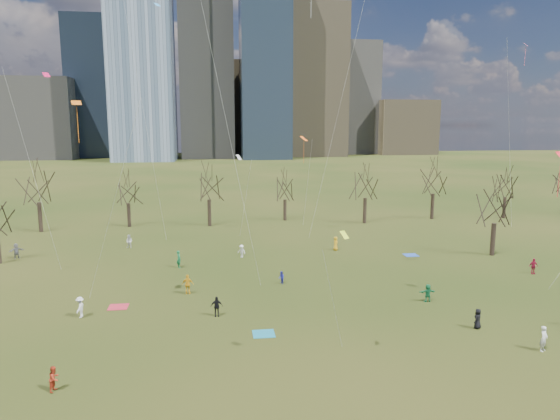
{
  "coord_description": "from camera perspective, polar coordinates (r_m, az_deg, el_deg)",
  "views": [
    {
      "loc": [
        -6.38,
        -35.08,
        15.07
      ],
      "look_at": [
        0.0,
        12.0,
        7.0
      ],
      "focal_mm": 32.0,
      "sensor_mm": 36.0,
      "label": 1
    }
  ],
  "objects": [
    {
      "name": "ground",
      "position": [
        38.71,
        2.45,
        -13.28
      ],
      "size": [
        500.0,
        500.0,
        0.0
      ],
      "primitive_type": "plane",
      "color": "black",
      "rests_on": "ground"
    },
    {
      "name": "kites_airborne",
      "position": [
        49.47,
        2.71,
        7.58
      ],
      "size": [
        63.26,
        42.88,
        28.33
      ],
      "color": "orange",
      "rests_on": "ground"
    },
    {
      "name": "person_14",
      "position": [
        64.84,
        -16.84,
        -3.46
      ],
      "size": [
        1.01,
        0.91,
        1.68
      ],
      "primitive_type": "imported",
      "rotation": [
        0.0,
        0.0,
        5.87
      ],
      "color": "silver",
      "rests_on": "ground"
    },
    {
      "name": "person_6",
      "position": [
        41.03,
        21.67,
        -11.47
      ],
      "size": [
        0.89,
        0.84,
        1.53
      ],
      "primitive_type": "imported",
      "rotation": [
        0.0,
        0.0,
        3.79
      ],
      "color": "black",
      "rests_on": "ground"
    },
    {
      "name": "person_8",
      "position": [
        48.38,
        0.17,
        -7.74
      ],
      "size": [
        0.62,
        0.71,
        1.24
      ],
      "primitive_type": "imported",
      "rotation": [
        0.0,
        0.0,
        5.0
      ],
      "color": "#272AAA",
      "rests_on": "ground"
    },
    {
      "name": "person_16",
      "position": [
        40.83,
        -7.27,
        -10.87
      ],
      "size": [
        0.98,
        0.45,
        1.64
      ],
      "primitive_type": "imported",
      "rotation": [
        0.0,
        0.0,
        0.06
      ],
      "color": "black",
      "rests_on": "ground"
    },
    {
      "name": "blanket_teal",
      "position": [
        37.63,
        -1.88,
        -13.95
      ],
      "size": [
        1.6,
        1.5,
        0.03
      ],
      "primitive_type": "cube",
      "color": "#187590",
      "rests_on": "ground"
    },
    {
      "name": "person_9",
      "position": [
        57.95,
        -4.42,
        -4.7
      ],
      "size": [
        1.11,
        1.0,
        1.49
      ],
      "primitive_type": "imported",
      "rotation": [
        0.0,
        0.0,
        5.68
      ],
      "color": "white",
      "rests_on": "ground"
    },
    {
      "name": "person_15",
      "position": [
        43.28,
        -21.88,
        -10.27
      ],
      "size": [
        0.77,
        1.17,
        1.69
      ],
      "primitive_type": "imported",
      "rotation": [
        0.0,
        0.0,
        4.57
      ],
      "color": "silver",
      "rests_on": "ground"
    },
    {
      "name": "person_2",
      "position": [
        32.83,
        -24.38,
        -17.14
      ],
      "size": [
        0.74,
        0.85,
        1.5
      ],
      "primitive_type": "imported",
      "rotation": [
        0.0,
        0.0,
        1.31
      ],
      "color": "#B43019",
      "rests_on": "ground"
    },
    {
      "name": "blanket_navy",
      "position": [
        60.87,
        14.72,
        -5.0
      ],
      "size": [
        1.6,
        1.5,
        0.03
      ],
      "primitive_type": "cube",
      "color": "#244AA9",
      "rests_on": "ground"
    },
    {
      "name": "person_4",
      "position": [
        46.27,
        -10.48,
        -8.35
      ],
      "size": [
        1.13,
        0.63,
        1.82
      ],
      "primitive_type": "imported",
      "rotation": [
        0.0,
        0.0,
        2.96
      ],
      "color": "gold",
      "rests_on": "ground"
    },
    {
      "name": "person_5",
      "position": [
        45.49,
        16.53,
        -9.07
      ],
      "size": [
        1.48,
        0.52,
        1.58
      ],
      "primitive_type": "imported",
      "rotation": [
        0.0,
        0.0,
        3.18
      ],
      "color": "#1C804A",
      "rests_on": "ground"
    },
    {
      "name": "person_10",
      "position": [
        57.66,
        26.97,
        -5.74
      ],
      "size": [
        0.97,
        0.43,
        1.64
      ],
      "primitive_type": "imported",
      "rotation": [
        0.0,
        0.0,
        0.03
      ],
      "color": "#A11735",
      "rests_on": "ground"
    },
    {
      "name": "person_12",
      "position": [
        61.31,
        6.37,
        -3.83
      ],
      "size": [
        0.74,
        0.95,
        1.71
      ],
      "primitive_type": "imported",
      "rotation": [
        0.0,
        0.0,
        1.31
      ],
      "color": "gold",
      "rests_on": "ground"
    },
    {
      "name": "blanket_crimson",
      "position": [
        44.79,
        -17.99,
        -10.49
      ],
      "size": [
        1.6,
        1.5,
        0.03
      ],
      "primitive_type": "cube",
      "color": "#B52436",
      "rests_on": "ground"
    },
    {
      "name": "downtown_skyline",
      "position": [
        246.92,
        -7.01,
        15.13
      ],
      "size": [
        212.5,
        78.0,
        118.0
      ],
      "color": "slate",
      "rests_on": "ground"
    },
    {
      "name": "person_11",
      "position": [
        64.77,
        -27.91,
        -4.16
      ],
      "size": [
        1.65,
        1.31,
        1.75
      ],
      "primitive_type": "imported",
      "rotation": [
        0.0,
        0.0,
        0.56
      ],
      "color": "slate",
      "rests_on": "ground"
    },
    {
      "name": "person_1",
      "position": [
        39.03,
        27.92,
        -12.86
      ],
      "size": [
        0.76,
        0.7,
        1.75
      ],
      "primitive_type": "imported",
      "rotation": [
        0.0,
        0.0,
        0.58
      ],
      "color": "silver",
      "rests_on": "ground"
    },
    {
      "name": "person_13",
      "position": [
        54.74,
        -11.49,
        -5.52
      ],
      "size": [
        0.68,
        0.8,
        1.88
      ],
      "primitive_type": "imported",
      "rotation": [
        0.0,
        0.0,
        1.96
      ],
      "color": "#197441",
      "rests_on": "ground"
    },
    {
      "name": "bare_tree_row",
      "position": [
        73.13,
        -2.73,
        2.59
      ],
      "size": [
        113.04,
        29.8,
        9.5
      ],
      "color": "black",
      "rests_on": "ground"
    }
  ]
}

